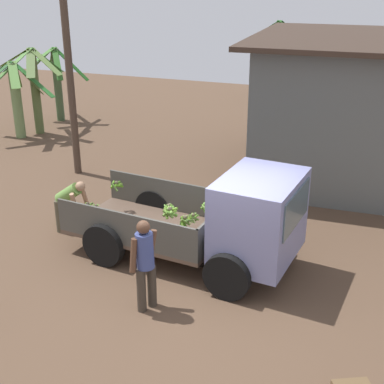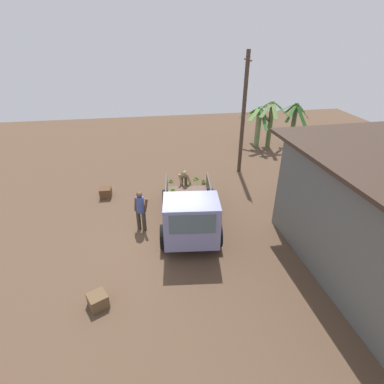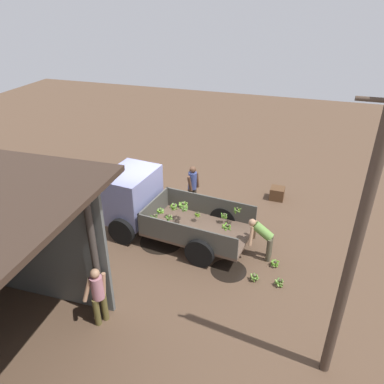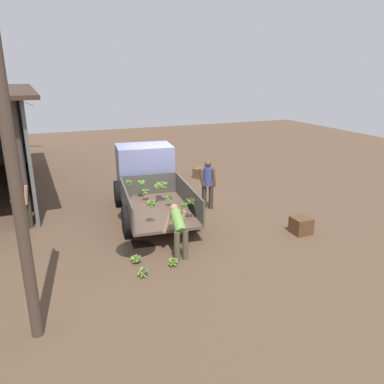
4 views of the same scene
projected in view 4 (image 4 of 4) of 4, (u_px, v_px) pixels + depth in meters
The scene contains 14 objects.
ground at pixel (167, 204), 12.80m from camera, with size 36.00×36.00×0.00m, color brown.
mud_patch_0 at pixel (136, 248), 9.59m from camera, with size 1.01×1.01×0.01m, color black.
mud_patch_1 at pixel (139, 214), 11.87m from camera, with size 1.35×1.35×0.01m, color black.
cargo_truck at pixel (147, 176), 12.35m from camera, with size 4.69×2.51×1.97m.
utility_pole at pixel (12, 161), 5.52m from camera, with size 0.97×0.20×6.04m.
banana_palm_6 at pixel (4, 119), 20.40m from camera, with size 2.44×2.84×3.29m.
person_foreground_visitor at pixel (208, 182), 12.13m from camera, with size 0.42×0.58×1.64m.
person_worker_loading at pixel (178, 228), 9.01m from camera, with size 0.75×0.62×1.23m.
person_bystander_near_shed at pixel (20, 201), 10.51m from camera, with size 0.48×0.56×1.57m.
banana_bunch_on_ground_0 at pixel (173, 261), 8.71m from camera, with size 0.25×0.27×0.19m.
banana_bunch_on_ground_1 at pixel (136, 258), 8.83m from camera, with size 0.26×0.26×0.21m.
banana_bunch_on_ground_2 at pixel (143, 272), 8.25m from camera, with size 0.25×0.27×0.21m.
wooden_crate_0 at pixel (301, 225), 10.45m from camera, with size 0.50×0.50×0.46m, color brown.
wooden_crate_1 at pixel (201, 173), 15.90m from camera, with size 0.49×0.49×0.41m, color brown.
Camera 4 is at (-11.48, 3.76, 4.34)m, focal length 35.00 mm.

